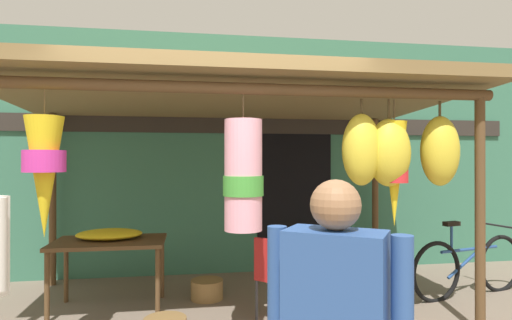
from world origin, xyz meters
TOP-DOWN VIEW (x-y plane):
  - shop_facade at (0.01, 2.61)m, footprint 10.27×0.29m
  - market_stall_canopy at (0.33, 0.94)m, footprint 4.93×2.70m
  - display_table at (-1.09, 1.25)m, footprint 1.16×0.72m
  - flower_heap_on_table at (-1.09, 1.31)m, footprint 0.70×0.49m
  - folding_chair at (0.63, 0.59)m, footprint 0.57×0.57m
  - wicker_basket_spare at (-0.04, 1.42)m, footprint 0.37×0.37m
  - parked_bicycle at (3.05, 1.05)m, footprint 1.72×0.54m

SIDE VIEW (x-z plane):
  - wicker_basket_spare at x=-0.04m, z-range 0.00..0.22m
  - parked_bicycle at x=3.05m, z-range -0.11..0.81m
  - folding_chair at x=0.63m, z-range 0.08..0.92m
  - display_table at x=-1.09m, z-range 0.29..1.03m
  - flower_heap_on_table at x=-1.09m, z-range 0.74..0.85m
  - shop_facade at x=0.01m, z-range 0.00..3.41m
  - market_stall_canopy at x=0.33m, z-range 0.90..3.35m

